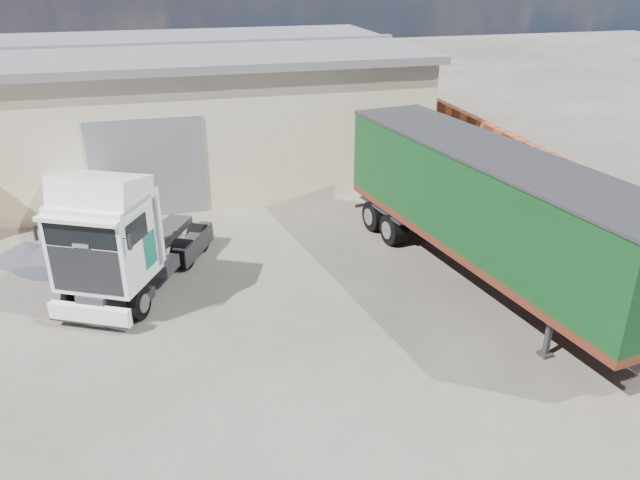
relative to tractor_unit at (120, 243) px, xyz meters
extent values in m
plane|color=#2B2823|center=(2.83, -4.08, -1.61)|extent=(120.00, 120.00, 0.00)
cube|color=#C3B996|center=(-3.17, 11.92, 0.89)|extent=(30.00, 12.00, 5.00)
cube|color=#585A5D|center=(-3.17, 11.92, 3.54)|extent=(30.60, 12.60, 0.30)
cube|color=#585A5D|center=(0.83, 5.90, 0.19)|extent=(4.00, 0.08, 3.60)
cube|color=#585A5D|center=(-3.17, 11.92, 3.74)|extent=(30.60, 0.40, 0.15)
cube|color=brown|center=(14.33, 1.92, -0.36)|extent=(0.35, 26.00, 2.50)
cylinder|color=black|center=(-0.47, -0.92, -1.16)|extent=(2.29, 1.77, 0.91)
cylinder|color=black|center=(0.90, 1.75, -1.16)|extent=(2.33, 1.79, 0.91)
cylinder|color=black|center=(1.44, 2.82, -1.16)|extent=(2.33, 1.79, 0.91)
cube|color=#2D2D30|center=(0.47, 0.91, -0.84)|extent=(3.27, 5.39, 0.26)
cube|color=silver|center=(-0.84, -1.65, -1.14)|extent=(2.05, 1.19, 0.47)
cube|color=silver|center=(-0.34, -0.66, 0.34)|extent=(2.81, 2.73, 2.10)
cube|color=black|center=(-0.78, -1.53, 0.02)|extent=(1.70, 0.91, 1.20)
cube|color=black|center=(-0.78, -1.52, 0.96)|extent=(1.74, 0.92, 0.64)
cube|color=silver|center=(-0.26, -0.50, 1.69)|extent=(2.65, 2.45, 1.05)
cube|color=#0D5D50|center=(-1.14, 0.14, 0.11)|extent=(0.30, 0.58, 0.94)
cube|color=#0D5D50|center=(0.78, -0.84, 0.11)|extent=(0.30, 0.58, 0.94)
cylinder|color=#2D2D30|center=(0.97, 1.90, -0.66)|extent=(1.27, 1.27, 0.10)
cube|color=#2D2D30|center=(9.64, -5.59, -1.07)|extent=(0.33, 0.33, 1.07)
cube|color=#2D2D30|center=(11.37, -5.32, -1.07)|extent=(0.33, 0.33, 1.07)
cylinder|color=black|center=(9.34, 2.12, -1.09)|extent=(2.62, 1.40, 1.04)
cube|color=#2D2D30|center=(9.94, -1.79, -0.73)|extent=(2.55, 11.70, 0.34)
cube|color=#522112|center=(9.94, -1.79, -0.41)|extent=(4.19, 11.95, 0.23)
cube|color=black|center=(9.94, -1.79, 0.98)|extent=(4.19, 11.95, 2.54)
cube|color=#2D2D30|center=(9.94, -1.79, 2.27)|extent=(4.26, 12.02, 0.08)
cylinder|color=black|center=(-1.36, 4.25, -1.30)|extent=(1.90, 0.99, 0.62)
cylinder|color=black|center=(-2.00, 7.19, -1.30)|extent=(1.90, 0.99, 0.62)
cube|color=silver|center=(-1.68, 5.72, -0.62)|extent=(2.67, 4.61, 1.60)
cube|color=silver|center=(-1.30, 3.97, -0.67)|extent=(1.88, 1.20, 1.03)
cube|color=black|center=(-1.34, 4.16, -0.15)|extent=(1.62, 0.42, 0.56)
cone|color=#21232C|center=(-1.39, 3.09, -1.17)|extent=(5.23, 5.23, 0.89)
cone|color=#21232C|center=(0.38, 2.65, -1.39)|extent=(1.96, 1.96, 0.44)
cone|color=#21232C|center=(-3.12, 3.37, -1.34)|extent=(2.40, 2.40, 0.53)
camera|label=1|loc=(1.27, -16.16, 7.02)|focal=35.00mm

